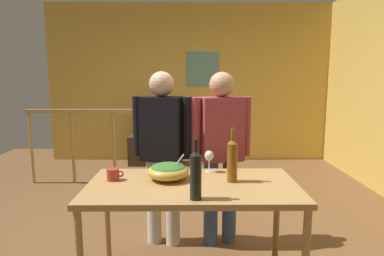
% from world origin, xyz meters
% --- Properties ---
extents(ground_plane, '(7.40, 7.40, 0.00)m').
position_xyz_m(ground_plane, '(0.00, 0.00, 0.00)').
color(ground_plane, brown).
extents(back_wall, '(5.03, 0.10, 2.78)m').
position_xyz_m(back_wall, '(0.00, 2.84, 1.39)').
color(back_wall, gold).
rests_on(back_wall, ground_plane).
extents(framed_picture, '(0.57, 0.03, 0.60)m').
position_xyz_m(framed_picture, '(0.22, 2.78, 1.65)').
color(framed_picture, '#5C938A').
extents(stair_railing, '(2.44, 0.10, 1.12)m').
position_xyz_m(stair_railing, '(-0.64, 1.45, 0.68)').
color(stair_railing, '#B2844C').
rests_on(stair_railing, ground_plane).
extents(tv_console, '(0.90, 0.40, 0.50)m').
position_xyz_m(tv_console, '(-0.61, 2.49, 0.25)').
color(tv_console, '#38281E').
rests_on(tv_console, ground_plane).
extents(flat_screen_tv, '(0.67, 0.12, 0.47)m').
position_xyz_m(flat_screen_tv, '(-0.61, 2.46, 0.77)').
color(flat_screen_tv, black).
rests_on(flat_screen_tv, tv_console).
extents(serving_table, '(1.48, 0.77, 0.79)m').
position_xyz_m(serving_table, '(0.01, -0.95, 0.71)').
color(serving_table, '#B2844C').
rests_on(serving_table, ground_plane).
extents(salad_bowl, '(0.31, 0.31, 0.19)m').
position_xyz_m(salad_bowl, '(-0.17, -0.84, 0.85)').
color(salad_bowl, gold).
rests_on(salad_bowl, serving_table).
extents(wine_glass, '(0.07, 0.07, 0.17)m').
position_xyz_m(wine_glass, '(0.14, -0.66, 0.91)').
color(wine_glass, silver).
rests_on(wine_glass, serving_table).
extents(wine_bottle_amber, '(0.07, 0.07, 0.39)m').
position_xyz_m(wine_bottle_amber, '(0.29, -0.90, 0.95)').
color(wine_bottle_amber, brown).
rests_on(wine_bottle_amber, serving_table).
extents(wine_bottle_dark, '(0.07, 0.07, 0.38)m').
position_xyz_m(wine_bottle_dark, '(0.02, -1.24, 0.95)').
color(wine_bottle_dark, black).
rests_on(wine_bottle_dark, serving_table).
extents(mug_red, '(0.12, 0.09, 0.09)m').
position_xyz_m(mug_red, '(-0.57, -0.86, 0.83)').
color(mug_red, '#B7332D').
rests_on(mug_red, serving_table).
extents(person_standing_left, '(0.53, 0.30, 1.58)m').
position_xyz_m(person_standing_left, '(-0.25, -0.29, 0.92)').
color(person_standing_left, beige).
rests_on(person_standing_left, ground_plane).
extents(person_standing_right, '(0.54, 0.30, 1.57)m').
position_xyz_m(person_standing_right, '(0.27, -0.29, 0.92)').
color(person_standing_right, '#3D5684').
rests_on(person_standing_right, ground_plane).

